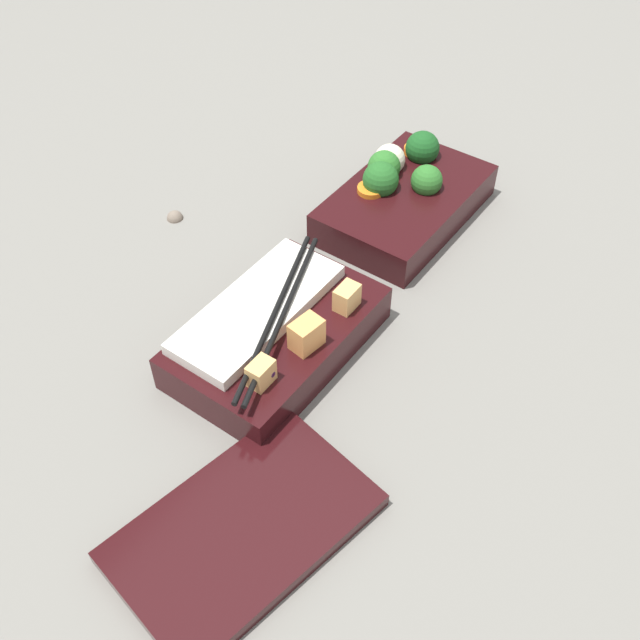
# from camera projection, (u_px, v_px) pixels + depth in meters

# --- Properties ---
(ground_plane) EXTENTS (3.00, 3.00, 0.00)m
(ground_plane) POSITION_uv_depth(u_px,v_px,m) (344.00, 285.00, 0.77)
(ground_plane) COLOR slate
(bento_tray_vegetable) EXTENTS (0.20, 0.12, 0.07)m
(bento_tray_vegetable) POSITION_uv_depth(u_px,v_px,m) (404.00, 196.00, 0.84)
(bento_tray_vegetable) COLOR black
(bento_tray_vegetable) RESTS_ON ground_plane
(bento_tray_rice) EXTENTS (0.21, 0.12, 0.07)m
(bento_tray_rice) POSITION_uv_depth(u_px,v_px,m) (279.00, 335.00, 0.69)
(bento_tray_rice) COLOR black
(bento_tray_rice) RESTS_ON ground_plane
(bento_lid) EXTENTS (0.22, 0.16, 0.01)m
(bento_lid) POSITION_uv_depth(u_px,v_px,m) (244.00, 528.00, 0.58)
(bento_lid) COLOR black
(bento_lid) RESTS_ON ground_plane
(pebble_1) EXTENTS (0.02, 0.02, 0.02)m
(pebble_1) POSITION_uv_depth(u_px,v_px,m) (175.00, 215.00, 0.85)
(pebble_1) COLOR #7A6B5B
(pebble_1) RESTS_ON ground_plane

